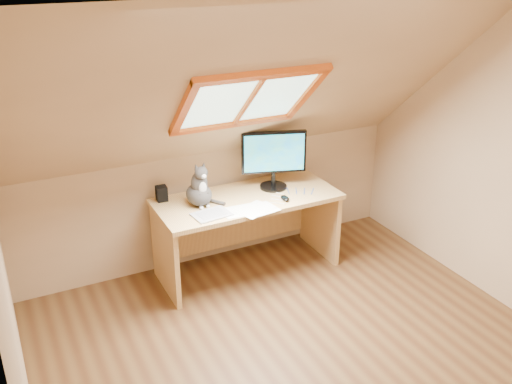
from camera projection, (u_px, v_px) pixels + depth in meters
ground at (316, 371)px, 3.83m from camera, size 3.50×3.50×0.00m
room_shell at (336, 179)px, 3.18m from camera, size 3.52×3.52×2.41m
desk at (244, 217)px, 4.88m from camera, size 1.53×0.67×0.70m
monitor at (274, 156)px, 4.80m from camera, size 0.54×0.23×0.51m
cat at (199, 190)px, 4.54m from camera, size 0.22×0.26×0.38m
desk_speaker at (162, 193)px, 4.65m from camera, size 0.09×0.09×0.12m
graphics_tablet at (211, 215)px, 4.42m from camera, size 0.31×0.24×0.01m
mouse at (285, 198)px, 4.68m from camera, size 0.07×0.11×0.03m
papers at (249, 211)px, 4.48m from camera, size 0.35×0.30×0.01m
cables at (292, 194)px, 4.79m from camera, size 0.51×0.26×0.01m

